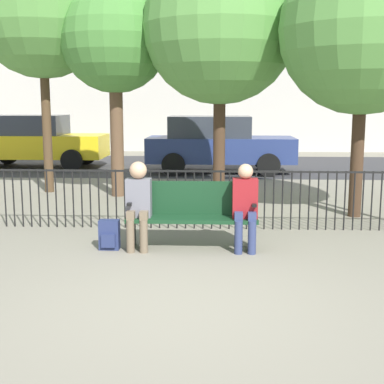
% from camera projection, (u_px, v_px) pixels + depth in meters
% --- Properties ---
extents(ground_plane, '(80.00, 80.00, 0.00)m').
position_uv_depth(ground_plane, '(182.00, 306.00, 5.33)').
color(ground_plane, gray).
extents(park_bench, '(1.80, 0.45, 0.92)m').
position_uv_depth(park_bench, '(192.00, 213.00, 7.42)').
color(park_bench, '#14381E').
rests_on(park_bench, ground).
extents(seated_person_0, '(0.34, 0.39, 1.22)m').
position_uv_depth(seated_person_0, '(138.00, 200.00, 7.29)').
color(seated_person_0, brown).
rests_on(seated_person_0, ground).
extents(seated_person_1, '(0.34, 0.39, 1.19)m').
position_uv_depth(seated_person_1, '(245.00, 203.00, 7.23)').
color(seated_person_1, navy).
rests_on(seated_person_1, ground).
extents(backpack, '(0.28, 0.20, 0.41)m').
position_uv_depth(backpack, '(109.00, 235.00, 7.36)').
color(backpack, navy).
rests_on(backpack, ground).
extents(fence_railing, '(9.01, 0.03, 0.95)m').
position_uv_depth(fence_railing, '(195.00, 194.00, 8.52)').
color(fence_railing, black).
rests_on(fence_railing, ground).
extents(tree_0, '(3.05, 3.05, 5.01)m').
position_uv_depth(tree_0, '(220.00, 27.00, 10.46)').
color(tree_0, '#422D1E').
rests_on(tree_0, ground).
extents(tree_1, '(2.29, 2.29, 4.49)m').
position_uv_depth(tree_1, '(115.00, 39.00, 11.09)').
color(tree_1, brown).
rests_on(tree_1, ground).
extents(tree_2, '(2.87, 2.87, 4.66)m').
position_uv_depth(tree_2, '(364.00, 30.00, 9.01)').
color(tree_2, '#422D1E').
rests_on(tree_2, ground).
extents(tree_3, '(2.97, 2.97, 5.49)m').
position_uv_depth(tree_3, '(42.00, 9.00, 11.50)').
color(tree_3, '#4C3823').
rests_on(tree_3, ground).
extents(street_surface, '(24.00, 6.00, 0.01)m').
position_uv_depth(street_surface, '(206.00, 166.00, 17.15)').
color(street_surface, '#333335').
rests_on(street_surface, ground).
extents(parked_car_0, '(4.20, 1.94, 1.62)m').
position_uv_depth(parked_car_0, '(34.00, 140.00, 16.59)').
color(parked_car_0, yellow).
rests_on(parked_car_0, ground).
extents(parked_car_1, '(4.20, 1.94, 1.62)m').
position_uv_depth(parked_car_1, '(218.00, 143.00, 15.38)').
color(parked_car_1, navy).
rests_on(parked_car_1, ground).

